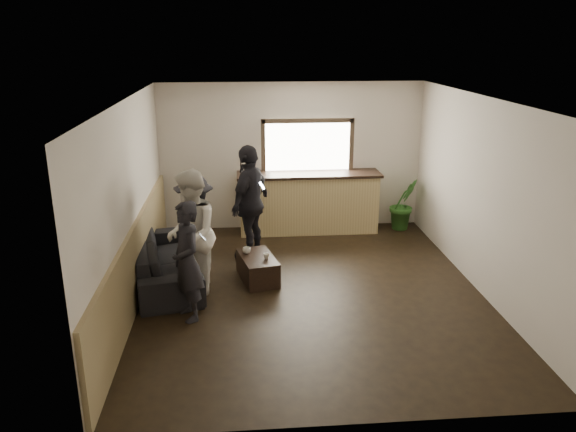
{
  "coord_description": "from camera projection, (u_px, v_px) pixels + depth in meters",
  "views": [
    {
      "loc": [
        -0.97,
        -7.51,
        3.62
      ],
      "look_at": [
        -0.29,
        0.4,
        1.05
      ],
      "focal_mm": 35.0,
      "sensor_mm": 36.0,
      "label": 1
    }
  ],
  "objects": [
    {
      "name": "person_a",
      "position": [
        187.0,
        261.0,
        7.3
      ],
      "size": [
        0.59,
        0.7,
        1.62
      ],
      "rotation": [
        0.0,
        0.0,
        -1.16
      ],
      "color": "black",
      "rests_on": "ground"
    },
    {
      "name": "room_shell",
      "position": [
        258.0,
        197.0,
        7.8
      ],
      "size": [
        5.01,
        6.01,
        2.8
      ],
      "color": "silver",
      "rests_on": "ground"
    },
    {
      "name": "person_d",
      "position": [
        250.0,
        202.0,
        9.31
      ],
      "size": [
        0.95,
        1.22,
        1.94
      ],
      "rotation": [
        0.0,
        0.0,
        -2.06
      ],
      "color": "black",
      "rests_on": "ground"
    },
    {
      "name": "person_c",
      "position": [
        195.0,
        225.0,
        8.69
      ],
      "size": [
        0.6,
        1.04,
        1.61
      ],
      "rotation": [
        0.0,
        0.0,
        -1.57
      ],
      "color": "black",
      "rests_on": "ground"
    },
    {
      "name": "ground",
      "position": [
        310.0,
        291.0,
        8.31
      ],
      "size": [
        5.0,
        6.0,
        0.01
      ],
      "primitive_type": "cube",
      "color": "black"
    },
    {
      "name": "cup_a",
      "position": [
        247.0,
        250.0,
        8.69
      ],
      "size": [
        0.12,
        0.12,
        0.1
      ],
      "primitive_type": "imported",
      "rotation": [
        0.0,
        0.0,
        3.14
      ],
      "color": "silver",
      "rests_on": "coffee_table"
    },
    {
      "name": "person_b",
      "position": [
        191.0,
        234.0,
        7.97
      ],
      "size": [
        0.74,
        0.93,
        1.85
      ],
      "rotation": [
        0.0,
        0.0,
        -1.53
      ],
      "color": "silver",
      "rests_on": "ground"
    },
    {
      "name": "coffee_table",
      "position": [
        258.0,
        268.0,
        8.65
      ],
      "size": [
        0.67,
        0.96,
        0.39
      ],
      "primitive_type": "cube",
      "rotation": [
        0.0,
        0.0,
        0.23
      ],
      "color": "black",
      "rests_on": "ground"
    },
    {
      "name": "cup_b",
      "position": [
        266.0,
        256.0,
        8.48
      ],
      "size": [
        0.09,
        0.09,
        0.08
      ],
      "primitive_type": "imported",
      "rotation": [
        0.0,
        0.0,
        0.04
      ],
      "color": "silver",
      "rests_on": "coffee_table"
    },
    {
      "name": "potted_plant",
      "position": [
        404.0,
        204.0,
        10.84
      ],
      "size": [
        0.67,
        0.61,
        1.0
      ],
      "primitive_type": "imported",
      "rotation": [
        0.0,
        0.0,
        0.36
      ],
      "color": "#2D6623",
      "rests_on": "ground"
    },
    {
      "name": "sofa",
      "position": [
        166.0,
        260.0,
        8.57
      ],
      "size": [
        1.33,
        2.43,
        0.67
      ],
      "primitive_type": "imported",
      "rotation": [
        0.0,
        0.0,
        1.77
      ],
      "color": "black",
      "rests_on": "ground"
    },
    {
      "name": "bar_counter",
      "position": [
        308.0,
        199.0,
        10.69
      ],
      "size": [
        2.7,
        0.68,
        2.13
      ],
      "color": "tan",
      "rests_on": "ground"
    }
  ]
}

